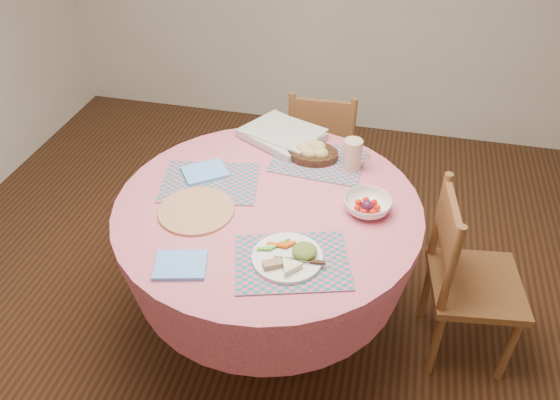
{
  "coord_description": "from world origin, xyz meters",
  "views": [
    {
      "loc": [
        0.44,
        -1.66,
        2.11
      ],
      "look_at": [
        0.05,
        0.0,
        0.78
      ],
      "focal_mm": 35.0,
      "sensor_mm": 36.0,
      "label": 1
    }
  ],
  "objects_px": {
    "dining_table": "(269,240)",
    "latte_mug": "(353,154)",
    "wicker_trivet": "(196,211)",
    "dinner_plate": "(289,257)",
    "chair_right": "(466,277)",
    "chair_back": "(323,150)",
    "fruit_bowl": "(367,205)",
    "bread_bowl": "(313,151)"
  },
  "relations": [
    {
      "from": "dining_table",
      "to": "dinner_plate",
      "type": "xyz_separation_m",
      "value": [
        0.15,
        -0.3,
        0.22
      ]
    },
    {
      "from": "wicker_trivet",
      "to": "latte_mug",
      "type": "height_order",
      "value": "latte_mug"
    },
    {
      "from": "fruit_bowl",
      "to": "wicker_trivet",
      "type": "bearing_deg",
      "value": -166.35
    },
    {
      "from": "dining_table",
      "to": "fruit_bowl",
      "type": "relative_size",
      "value": 5.92
    },
    {
      "from": "dining_table",
      "to": "dinner_plate",
      "type": "relative_size",
      "value": 4.86
    },
    {
      "from": "dinner_plate",
      "to": "latte_mug",
      "type": "xyz_separation_m",
      "value": [
        0.14,
        0.63,
        0.05
      ]
    },
    {
      "from": "dining_table",
      "to": "chair_right",
      "type": "relative_size",
      "value": 1.45
    },
    {
      "from": "bread_bowl",
      "to": "latte_mug",
      "type": "xyz_separation_m",
      "value": [
        0.18,
        -0.04,
        0.04
      ]
    },
    {
      "from": "wicker_trivet",
      "to": "dinner_plate",
      "type": "distance_m",
      "value": 0.46
    },
    {
      "from": "dinner_plate",
      "to": "bread_bowl",
      "type": "distance_m",
      "value": 0.67
    },
    {
      "from": "latte_mug",
      "to": "chair_back",
      "type": "bearing_deg",
      "value": 109.78
    },
    {
      "from": "wicker_trivet",
      "to": "fruit_bowl",
      "type": "bearing_deg",
      "value": 13.65
    },
    {
      "from": "chair_back",
      "to": "fruit_bowl",
      "type": "relative_size",
      "value": 4.0
    },
    {
      "from": "dinner_plate",
      "to": "fruit_bowl",
      "type": "height_order",
      "value": "same"
    },
    {
      "from": "dinner_plate",
      "to": "bread_bowl",
      "type": "xyz_separation_m",
      "value": [
        -0.04,
        0.67,
        0.01
      ]
    },
    {
      "from": "chair_back",
      "to": "bread_bowl",
      "type": "bearing_deg",
      "value": 91.48
    },
    {
      "from": "dining_table",
      "to": "fruit_bowl",
      "type": "xyz_separation_m",
      "value": [
        0.39,
        0.05,
        0.22
      ]
    },
    {
      "from": "chair_back",
      "to": "dinner_plate",
      "type": "height_order",
      "value": "chair_back"
    },
    {
      "from": "dinner_plate",
      "to": "chair_back",
      "type": "bearing_deg",
      "value": 93.49
    },
    {
      "from": "dinner_plate",
      "to": "latte_mug",
      "type": "relative_size",
      "value": 1.86
    },
    {
      "from": "chair_right",
      "to": "latte_mug",
      "type": "bearing_deg",
      "value": 58.32
    },
    {
      "from": "chair_right",
      "to": "fruit_bowl",
      "type": "xyz_separation_m",
      "value": [
        -0.44,
        -0.04,
        0.33
      ]
    },
    {
      "from": "chair_right",
      "to": "chair_back",
      "type": "relative_size",
      "value": 1.02
    },
    {
      "from": "dinner_plate",
      "to": "fruit_bowl",
      "type": "bearing_deg",
      "value": 55.72
    },
    {
      "from": "dining_table",
      "to": "latte_mug",
      "type": "relative_size",
      "value": 9.04
    },
    {
      "from": "dinner_plate",
      "to": "fruit_bowl",
      "type": "xyz_separation_m",
      "value": [
        0.24,
        0.35,
        0.01
      ]
    },
    {
      "from": "chair_right",
      "to": "fruit_bowl",
      "type": "relative_size",
      "value": 4.07
    },
    {
      "from": "bread_bowl",
      "to": "fruit_bowl",
      "type": "relative_size",
      "value": 1.1
    },
    {
      "from": "bread_bowl",
      "to": "latte_mug",
      "type": "relative_size",
      "value": 1.68
    },
    {
      "from": "dining_table",
      "to": "chair_right",
      "type": "xyz_separation_m",
      "value": [
        0.83,
        0.08,
        -0.11
      ]
    },
    {
      "from": "chair_right",
      "to": "chair_back",
      "type": "xyz_separation_m",
      "value": [
        -0.75,
        0.85,
        -0.01
      ]
    },
    {
      "from": "chair_right",
      "to": "dinner_plate",
      "type": "distance_m",
      "value": 0.85
    },
    {
      "from": "wicker_trivet",
      "to": "bread_bowl",
      "type": "relative_size",
      "value": 1.3
    },
    {
      "from": "bread_bowl",
      "to": "fruit_bowl",
      "type": "height_order",
      "value": "bread_bowl"
    },
    {
      "from": "wicker_trivet",
      "to": "latte_mug",
      "type": "distance_m",
      "value": 0.71
    },
    {
      "from": "wicker_trivet",
      "to": "bread_bowl",
      "type": "height_order",
      "value": "bread_bowl"
    },
    {
      "from": "chair_right",
      "to": "dinner_plate",
      "type": "xyz_separation_m",
      "value": [
        -0.68,
        -0.39,
        0.33
      ]
    },
    {
      "from": "chair_right",
      "to": "latte_mug",
      "type": "relative_size",
      "value": 6.22
    },
    {
      "from": "wicker_trivet",
      "to": "fruit_bowl",
      "type": "xyz_separation_m",
      "value": [
        0.65,
        0.16,
        0.02
      ]
    },
    {
      "from": "chair_right",
      "to": "wicker_trivet",
      "type": "bearing_deg",
      "value": 92.66
    },
    {
      "from": "wicker_trivet",
      "to": "latte_mug",
      "type": "relative_size",
      "value": 2.19
    },
    {
      "from": "chair_back",
      "to": "wicker_trivet",
      "type": "bearing_deg",
      "value": 69.79
    }
  ]
}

